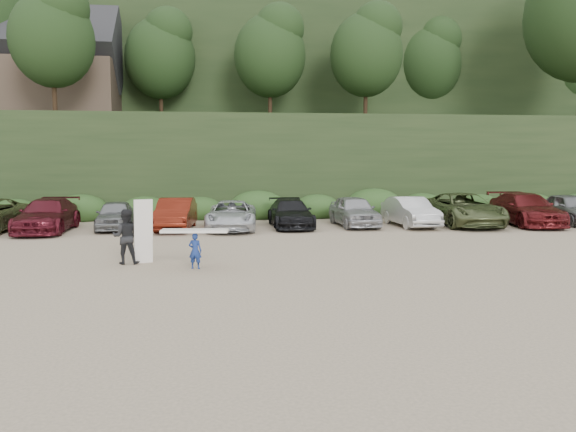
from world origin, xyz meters
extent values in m
plane|color=tan|center=(0.00, 0.00, 0.00)|extent=(120.00, 120.00, 0.00)
cube|color=black|center=(0.00, 22.00, 3.00)|extent=(80.00, 14.00, 6.00)
cube|color=black|center=(0.00, 40.00, 8.00)|extent=(90.00, 30.00, 16.00)
ellipsoid|color=black|center=(0.00, 22.00, 11.00)|extent=(66.00, 12.00, 10.00)
cube|color=#2B491E|center=(-0.55, 14.50, 0.60)|extent=(46.20, 2.00, 1.20)
cube|color=brown|center=(-12.00, 24.00, 8.00)|extent=(8.00, 6.00, 4.00)
imported|color=#53131D|center=(-8.99, 9.81, 0.76)|extent=(2.21, 5.29, 1.53)
imported|color=gray|center=(-6.01, 10.33, 0.70)|extent=(1.95, 4.21, 1.39)
imported|color=maroon|center=(-3.13, 9.93, 0.75)|extent=(1.87, 4.65, 1.50)
imported|color=silver|center=(-0.48, 9.61, 0.69)|extent=(2.62, 5.11, 1.38)
imported|color=black|center=(2.44, 10.20, 0.69)|extent=(2.04, 4.80, 1.38)
imported|color=#A2A3A7|center=(5.67, 10.26, 0.77)|extent=(2.04, 4.60, 1.54)
imported|color=silver|center=(8.46, 9.85, 0.74)|extent=(1.85, 4.56, 1.47)
imported|color=#515D36|center=(11.28, 9.92, 0.82)|extent=(2.84, 5.96, 1.64)
imported|color=#5D1517|center=(14.53, 9.71, 0.81)|extent=(2.69, 5.75, 1.62)
imported|color=gray|center=(17.19, 9.93, 0.80)|extent=(2.24, 4.80, 1.59)
imported|color=navy|center=(-1.79, 0.06, 0.56)|extent=(0.46, 0.36, 1.12)
cube|color=white|center=(-1.79, 0.06, 1.18)|extent=(2.09, 0.78, 0.08)
imported|color=black|center=(-4.04, 1.16, 0.89)|extent=(0.89, 0.70, 1.77)
cube|color=silver|center=(-3.48, 1.14, 1.05)|extent=(0.65, 0.47, 2.09)
camera|label=1|loc=(-0.99, -17.22, 3.38)|focal=35.00mm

